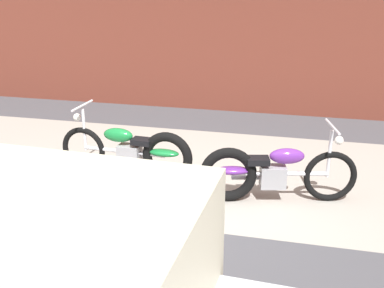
% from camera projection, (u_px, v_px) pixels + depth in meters
% --- Properties ---
extents(ground_plane, '(80.00, 80.00, 0.00)m').
position_uv_depth(ground_plane, '(148.00, 225.00, 5.47)').
color(ground_plane, '#47474C').
extents(sidewalk_slab, '(36.00, 3.50, 0.01)m').
position_uv_depth(sidewalk_slab, '(184.00, 167.00, 7.07)').
color(sidewalk_slab, '#9E998E').
rests_on(sidewalk_slab, ground).
extents(motorcycle_green, '(2.01, 0.58, 1.03)m').
position_uv_depth(motorcycle_green, '(134.00, 151.00, 6.60)').
color(motorcycle_green, black).
rests_on(motorcycle_green, ground).
extents(motorcycle_purple, '(1.98, 0.72, 1.03)m').
position_uv_depth(motorcycle_purple, '(267.00, 172.00, 5.91)').
color(motorcycle_purple, black).
rests_on(motorcycle_purple, ground).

